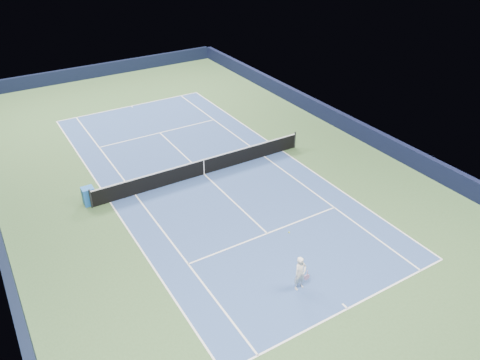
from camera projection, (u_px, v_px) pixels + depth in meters
ground at (204, 174)px, 26.60m from camera, size 40.00×40.00×0.00m
wall_far at (99, 70)px, 40.79m from camera, size 22.00×0.35×1.10m
wall_right at (348, 124)px, 31.12m from camera, size 0.35×40.00×1.10m
court_surface at (204, 174)px, 26.60m from camera, size 10.97×23.77×0.01m
baseline_far at (131, 106)px, 35.27m from camera, size 10.97×0.08×0.00m
baseline_near at (348, 309)px, 17.92m from camera, size 10.97×0.08×0.00m
sideline_doubles_right at (282, 151)px, 29.03m from camera, size 0.08×23.77×0.00m
sideline_doubles_left at (110, 202)px, 24.16m from camera, size 0.08×23.77×0.00m
sideline_singles_right at (264, 156)px, 28.42m from camera, size 0.08×23.77×0.00m
sideline_singles_left at (135, 195)px, 24.77m from camera, size 0.08×23.77×0.00m
service_line_far at (160, 133)px, 31.27m from camera, size 8.23×0.08×0.00m
service_line_near at (267, 233)px, 21.92m from camera, size 8.23×0.08×0.00m
center_service_line at (204, 174)px, 26.60m from camera, size 0.08×12.80×0.00m
center_mark_far at (132, 107)px, 35.17m from camera, size 0.08×0.30×0.00m
center_mark_near at (345, 306)px, 18.03m from camera, size 0.08×0.30×0.00m
tennis_net at (204, 167)px, 26.34m from camera, size 12.90×0.10×1.07m
sponsor_cube at (89, 196)px, 23.80m from camera, size 0.62×0.54×0.97m
tennis_player at (300, 273)px, 18.48m from camera, size 0.75×1.24×2.14m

